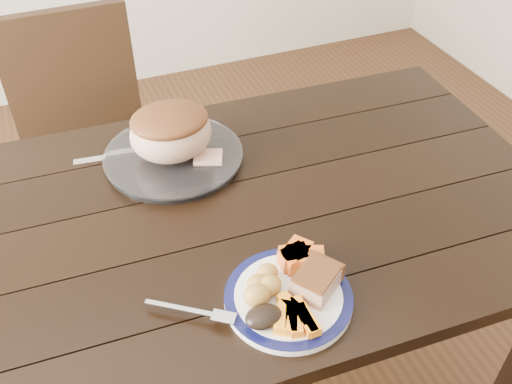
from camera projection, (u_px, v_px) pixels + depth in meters
name	position (u px, v px, depth m)	size (l,w,h in m)	color
dining_table	(222.00, 240.00, 1.37)	(1.64, 0.97, 0.75)	black
chair_far	(88.00, 139.00, 1.91)	(0.43, 0.44, 0.93)	black
dinner_plate	(288.00, 298.00, 1.11)	(0.25, 0.25, 0.02)	white
plate_rim	(288.00, 296.00, 1.10)	(0.25, 0.25, 0.02)	#0B0D38
serving_platter	(174.00, 158.00, 1.45)	(0.34, 0.34, 0.02)	white
pork_slice	(316.00, 281.00, 1.10)	(0.09, 0.07, 0.04)	tan
roasted_potatoes	(262.00, 286.00, 1.09)	(0.09, 0.09, 0.04)	gold
carrot_batons	(296.00, 316.00, 1.05)	(0.08, 0.11, 0.02)	orange
pumpkin_wedges	(299.00, 257.00, 1.15)	(0.09, 0.09, 0.04)	orange
dark_mushroom	(264.00, 317.00, 1.04)	(0.07, 0.05, 0.03)	black
fork	(197.00, 312.00, 1.07)	(0.16, 0.12, 0.00)	silver
roast_joint	(171.00, 133.00, 1.40)	(0.20, 0.18, 0.13)	tan
cut_slice	(208.00, 158.00, 1.42)	(0.07, 0.06, 0.02)	tan
carving_knife	(160.00, 148.00, 1.48)	(0.32, 0.06, 0.01)	silver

